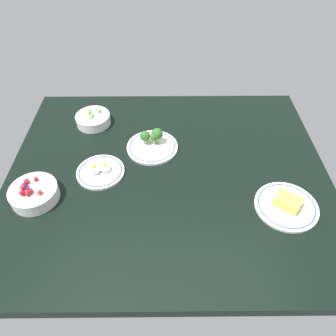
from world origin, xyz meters
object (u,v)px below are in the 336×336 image
(bowl_berries, at_px, (34,193))
(bowl_peas, at_px, (93,119))
(plate_cheese, at_px, (287,205))
(plate_broccoli, at_px, (152,144))
(plate_eggs, at_px, (100,171))

(bowl_berries, bearing_deg, bowl_peas, -107.79)
(plate_cheese, bearing_deg, bowl_berries, -3.17)
(bowl_berries, relative_size, bowl_peas, 1.11)
(plate_broccoli, height_order, bowl_peas, plate_broccoli)
(bowl_berries, xyz_separation_m, plate_eggs, (-0.22, -0.13, -0.02))
(bowl_berries, bearing_deg, plate_eggs, -150.08)
(plate_cheese, bearing_deg, bowl_peas, -33.15)
(bowl_berries, distance_m, bowl_peas, 0.47)
(bowl_berries, xyz_separation_m, plate_cheese, (-0.91, 0.05, -0.02))
(plate_eggs, bearing_deg, plate_cheese, 165.60)
(bowl_peas, bearing_deg, bowl_berries, 72.21)
(bowl_berries, distance_m, plate_eggs, 0.26)
(plate_broccoli, relative_size, bowl_peas, 1.38)
(bowl_berries, height_order, plate_eggs, bowl_berries)
(plate_broccoli, height_order, plate_eggs, plate_broccoli)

